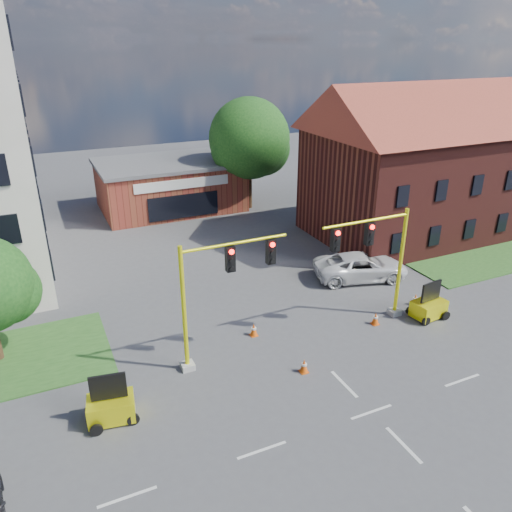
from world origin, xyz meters
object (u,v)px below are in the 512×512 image
object	(u,v)px
signal_mast_east	(377,255)
trailer_east	(429,307)
signal_mast_west	(218,287)
pickup_white	(361,266)
trailer_west	(111,406)

from	to	relation	value
signal_mast_east	trailer_east	size ratio (longest dim) A/B	3.03
signal_mast_west	signal_mast_east	world-z (taller)	same
signal_mast_east	pickup_white	size ratio (longest dim) A/B	1.04
trailer_east	pickup_white	size ratio (longest dim) A/B	0.34
trailer_west	trailer_east	size ratio (longest dim) A/B	1.01
signal_mast_east	pickup_white	bearing A→B (deg)	60.32
trailer_west	signal_mast_east	bearing A→B (deg)	17.45
signal_mast_east	trailer_east	xyz separation A→B (m)	(3.14, -0.99, -3.28)
signal_mast_east	pickup_white	xyz separation A→B (m)	(2.64, 4.63, -3.09)
signal_mast_west	trailer_east	bearing A→B (deg)	-4.76
trailer_west	signal_mast_west	bearing A→B (deg)	29.49
signal_mast_west	pickup_white	bearing A→B (deg)	22.18
signal_mast_west	trailer_east	xyz separation A→B (m)	(11.85, -0.99, -3.28)
signal_mast_west	pickup_white	xyz separation A→B (m)	(11.35, 4.63, -3.09)
signal_mast_east	pickup_white	distance (m)	6.16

